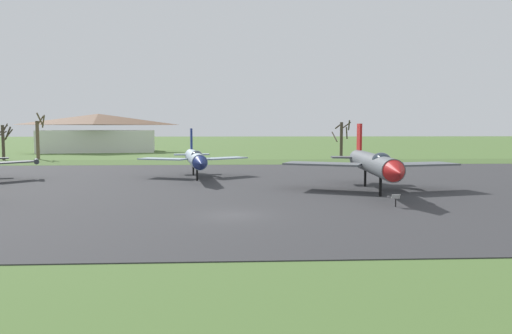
% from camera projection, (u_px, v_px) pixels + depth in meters
% --- Properties ---
extents(ground_plane, '(600.00, 600.00, 0.00)m').
position_uv_depth(ground_plane, '(233.00, 216.00, 29.91)').
color(ground_plane, '#4C6B33').
extents(asphalt_apron, '(95.68, 52.18, 0.05)m').
position_uv_depth(asphalt_apron, '(232.00, 186.00, 45.49)').
color(asphalt_apron, '#333335').
rests_on(asphalt_apron, ground).
extents(grass_verge_strip, '(155.68, 12.00, 0.06)m').
position_uv_depth(grass_verge_strip, '(232.00, 162.00, 77.44)').
color(grass_verge_strip, '#445E2D').
rests_on(grass_verge_strip, ground).
extents(jet_fighter_front_left, '(12.34, 15.78, 5.46)m').
position_uv_depth(jet_fighter_front_left, '(195.00, 158.00, 51.94)').
color(jet_fighter_front_left, '#8EA3B2').
rests_on(jet_fighter_front_left, ground).
extents(jet_fighter_front_right, '(15.46, 17.55, 5.93)m').
position_uv_depth(jet_fighter_front_right, '(373.00, 163.00, 40.83)').
color(jet_fighter_front_right, '#565B60').
rests_on(jet_fighter_front_right, ground).
extents(info_placard_front_right, '(0.62, 0.42, 0.95)m').
position_uv_depth(info_placard_front_right, '(396.00, 199.00, 32.95)').
color(info_placard_front_right, black).
rests_on(info_placard_front_right, ground).
extents(bare_tree_far_left, '(3.19, 2.02, 6.34)m').
position_uv_depth(bare_tree_far_left, '(4.00, 140.00, 81.97)').
color(bare_tree_far_left, '#42382D').
rests_on(bare_tree_far_left, ground).
extents(bare_tree_left_of_center, '(2.23, 2.63, 8.26)m').
position_uv_depth(bare_tree_left_of_center, '(38.00, 137.00, 85.08)').
color(bare_tree_left_of_center, brown).
rests_on(bare_tree_left_of_center, ground).
extents(bare_tree_center, '(3.31, 3.36, 6.96)m').
position_uv_depth(bare_tree_center, '(342.00, 137.00, 87.42)').
color(bare_tree_center, '#42382D').
rests_on(bare_tree_center, ground).
extents(visitor_building, '(28.25, 17.29, 8.88)m').
position_uv_depth(visitor_building, '(99.00, 133.00, 111.73)').
color(visitor_building, silver).
rests_on(visitor_building, ground).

